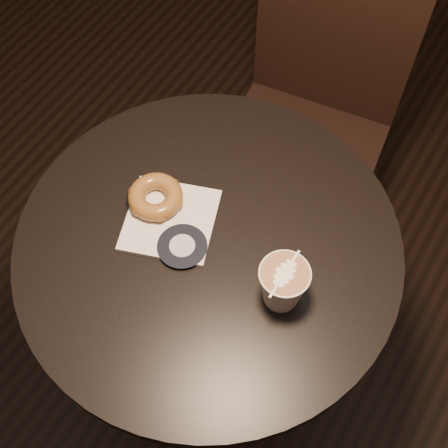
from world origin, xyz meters
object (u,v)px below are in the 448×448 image
object	(u,v)px
chair	(316,99)
pastry_bag	(170,220)
latte_cup	(283,285)
doughnut	(156,197)
cafe_table	(210,288)

from	to	relation	value
chair	pastry_bag	bearing A→B (deg)	-101.38
chair	latte_cup	bearing A→B (deg)	-78.71
chair	latte_cup	world-z (taller)	chair
chair	doughnut	bearing A→B (deg)	-105.82
chair	doughnut	world-z (taller)	chair
pastry_bag	doughnut	xyz separation A→B (m)	(-0.04, 0.02, 0.02)
chair	doughnut	xyz separation A→B (m)	(-0.07, -0.56, 0.23)
doughnut	latte_cup	size ratio (longest dim) A/B	1.07
cafe_table	pastry_bag	distance (m)	0.22
latte_cup	cafe_table	bearing A→B (deg)	171.74
cafe_table	doughnut	distance (m)	0.26
cafe_table	pastry_bag	world-z (taller)	pastry_bag
cafe_table	latte_cup	size ratio (longest dim) A/B	7.93
pastry_bag	latte_cup	distance (m)	0.25
cafe_table	latte_cup	bearing A→B (deg)	-8.26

